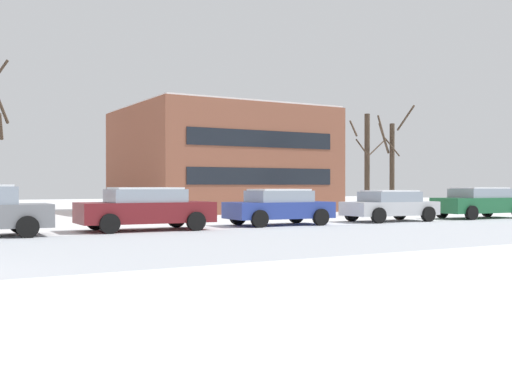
# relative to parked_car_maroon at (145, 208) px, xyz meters

# --- Properties ---
(parked_car_maroon) EXTENTS (4.54, 2.31, 1.46)m
(parked_car_maroon) POSITION_rel_parked_car_maroon_xyz_m (0.00, 0.00, 0.00)
(parked_car_maroon) COLOR maroon
(parked_car_maroon) RESTS_ON ground
(parked_car_blue) EXTENTS (4.10, 2.19, 1.39)m
(parked_car_blue) POSITION_rel_parked_car_maroon_xyz_m (5.40, 0.12, -0.04)
(parked_car_blue) COLOR #283D93
(parked_car_blue) RESTS_ON ground
(parked_car_silver) EXTENTS (4.08, 2.18, 1.32)m
(parked_car_silver) POSITION_rel_parked_car_maroon_xyz_m (10.79, -0.08, -0.06)
(parked_car_silver) COLOR silver
(parked_car_silver) RESTS_ON ground
(parked_car_green) EXTENTS (4.61, 2.20, 1.44)m
(parked_car_green) POSITION_rel_parked_car_maroon_xyz_m (16.19, -0.21, -0.01)
(parked_car_green) COLOR #1E6038
(parked_car_green) RESTS_ON ground
(tree_far_right) EXTENTS (2.16, 2.16, 5.54)m
(tree_far_right) POSITION_rel_parked_car_maroon_xyz_m (14.48, 3.84, 1.88)
(tree_far_right) COLOR #423326
(tree_far_right) RESTS_ON ground
(tree_far_mid) EXTENTS (2.25, 2.24, 5.13)m
(tree_far_mid) POSITION_rel_parked_car_maroon_xyz_m (13.26, 4.27, 1.98)
(tree_far_mid) COLOR #423326
(tree_far_mid) RESTS_ON ground
(building_far_right) EXTENTS (11.20, 10.16, 6.17)m
(building_far_right) POSITION_rel_parked_car_maroon_xyz_m (9.87, 13.95, 2.33)
(building_far_right) COLOR brown
(building_far_right) RESTS_ON ground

